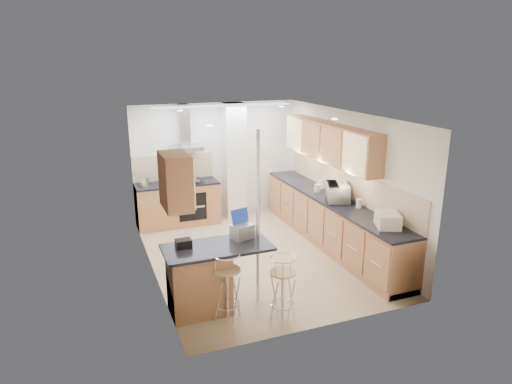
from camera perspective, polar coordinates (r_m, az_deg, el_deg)
name	(u,v)px	position (r m, az deg, el deg)	size (l,w,h in m)	color
ground	(256,256)	(8.23, -0.02, -7.98)	(4.80, 4.80, 0.00)	tan
room_shell	(265,166)	(8.18, 1.15, 3.28)	(3.64, 4.84, 2.51)	white
right_counter	(330,221)	(8.67, 9.28, -3.62)	(0.63, 4.40, 0.92)	#B16E46
back_counter	(178,204)	(9.72, -9.77, -1.44)	(1.70, 0.63, 0.92)	#B16E46
peninsula	(218,277)	(6.46, -4.77, -10.55)	(1.47, 0.72, 0.94)	#B16E46
microwave	(338,193)	(8.31, 10.23, -0.06)	(0.58, 0.39, 0.32)	white
laptop	(242,231)	(6.48, -1.73, -4.94)	(0.30, 0.22, 0.20)	#94989B
bag	(183,244)	(6.25, -9.05, -6.38)	(0.21, 0.15, 0.12)	black
bar_stool_near	(227,286)	(6.22, -3.63, -11.68)	(0.39, 0.39, 0.95)	tan
bar_stool_end	(283,288)	(6.23, 3.36, -11.87)	(0.37, 0.37, 0.90)	tan
jar_a	(322,184)	(9.10, 8.26, 0.99)	(0.12, 0.12, 0.17)	white
jar_b	(317,188)	(8.85, 7.67, 0.49)	(0.11, 0.11, 0.15)	white
jar_c	(337,192)	(8.50, 10.09, -0.04)	(0.14, 0.14, 0.22)	#B9B294
jar_d	(359,203)	(8.05, 12.76, -1.40)	(0.10, 0.10, 0.15)	white
bread_bin	(388,220)	(7.24, 16.15, -3.37)	(0.33, 0.42, 0.22)	white
kettle	(145,182)	(9.37, -13.74, 1.20)	(0.16, 0.16, 0.20)	#A5A8AA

